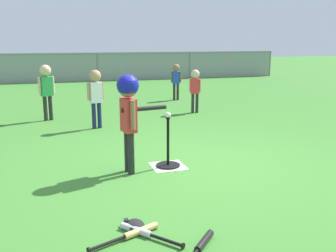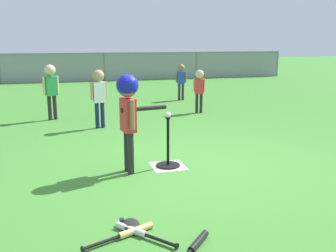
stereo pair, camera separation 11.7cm
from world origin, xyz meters
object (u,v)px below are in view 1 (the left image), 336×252
(spare_bat_silver, at_px, (142,232))
(baseball_on_tee, at_px, (168,115))
(fielder_deep_left, at_px, (195,85))
(fielder_near_left, at_px, (96,91))
(batter_child, at_px, (129,103))
(fielder_near_right, at_px, (46,85))
(batting_tee, at_px, (168,159))
(spare_bat_wood, at_px, (134,233))
(spare_bat_black, at_px, (201,245))
(glove_by_plate, at_px, (135,225))
(fielder_deep_right, at_px, (176,77))

(spare_bat_silver, bearing_deg, baseball_on_tee, 66.43)
(fielder_deep_left, distance_m, fielder_near_left, 2.54)
(batter_child, height_order, fielder_near_right, batter_child)
(batting_tee, relative_size, fielder_near_left, 0.60)
(baseball_on_tee, relative_size, spare_bat_silver, 0.14)
(fielder_near_left, xyz_separation_m, spare_bat_wood, (-0.17, -4.25, -0.68))
(spare_bat_black, bearing_deg, spare_bat_wood, 144.61)
(baseball_on_tee, xyz_separation_m, fielder_near_right, (-1.53, 3.59, 0.04))
(batter_child, relative_size, spare_bat_wood, 1.92)
(baseball_on_tee, relative_size, glove_by_plate, 0.33)
(fielder_near_left, xyz_separation_m, spare_bat_silver, (-0.10, -4.25, -0.68))
(baseball_on_tee, relative_size, spare_bat_black, 0.15)
(spare_bat_black, bearing_deg, baseball_on_tee, 80.71)
(fielder_deep_right, bearing_deg, fielder_deep_left, -95.08)
(spare_bat_wood, xyz_separation_m, spare_bat_black, (0.48, -0.34, 0.00))
(fielder_near_right, distance_m, glove_by_plate, 5.26)
(fielder_deep_right, distance_m, spare_bat_wood, 7.68)
(batting_tee, distance_m, fielder_deep_right, 5.80)
(baseball_on_tee, distance_m, fielder_near_left, 2.63)
(fielder_near_right, bearing_deg, batting_tee, -66.85)
(spare_bat_silver, bearing_deg, fielder_near_left, 88.68)
(glove_by_plate, bearing_deg, fielder_deep_right, 69.26)
(fielder_near_left, height_order, spare_bat_black, fielder_near_left)
(fielder_near_left, bearing_deg, fielder_deep_left, 22.34)
(batter_child, distance_m, spare_bat_wood, 1.84)
(batter_child, height_order, glove_by_plate, batter_child)
(spare_bat_silver, bearing_deg, spare_bat_wood, 177.82)
(batting_tee, relative_size, fielder_near_right, 0.57)
(fielder_deep_left, bearing_deg, fielder_near_left, -157.66)
(spare_bat_silver, bearing_deg, fielder_near_right, 98.50)
(batter_child, xyz_separation_m, spare_bat_black, (0.20, -1.95, -0.86))
(batting_tee, bearing_deg, batter_child, -169.98)
(glove_by_plate, bearing_deg, baseball_on_tee, 63.49)
(fielder_near_right, bearing_deg, baseball_on_tee, -66.85)
(fielder_deep_right, xyz_separation_m, spare_bat_black, (-2.21, -7.50, -0.61))
(fielder_near_left, height_order, fielder_deep_right, fielder_near_left)
(fielder_near_left, distance_m, spare_bat_black, 4.65)
(batting_tee, relative_size, batter_child, 0.53)
(baseball_on_tee, distance_m, fielder_deep_left, 3.91)
(batter_child, relative_size, fielder_deep_left, 1.26)
(fielder_deep_left, height_order, glove_by_plate, fielder_deep_left)
(batting_tee, bearing_deg, baseball_on_tee, 0.00)
(fielder_deep_left, xyz_separation_m, glove_by_plate, (-2.49, -5.08, -0.60))
(baseball_on_tee, bearing_deg, spare_bat_wood, -115.60)
(baseball_on_tee, height_order, spare_bat_silver, baseball_on_tee)
(fielder_near_right, xyz_separation_m, fielder_near_left, (0.89, -1.04, -0.03))
(baseball_on_tee, xyz_separation_m, spare_bat_wood, (-0.82, -1.70, -0.67))
(batting_tee, relative_size, fielder_deep_right, 0.66)
(fielder_deep_right, distance_m, spare_bat_black, 7.85)
(fielder_near_right, xyz_separation_m, spare_bat_black, (1.20, -5.63, -0.71))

